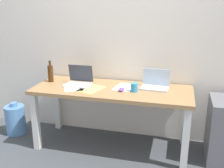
{
  "coord_description": "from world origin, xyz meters",
  "views": [
    {
      "loc": [
        0.71,
        -2.75,
        1.66
      ],
      "look_at": [
        0.0,
        0.0,
        0.78
      ],
      "focal_mm": 42.49,
      "sensor_mm": 36.0,
      "label": 1
    }
  ],
  "objects_px": {
    "laptop_left": "(79,81)",
    "beer_bottle": "(51,73)",
    "desk": "(112,96)",
    "computer_mouse": "(121,89)",
    "water_cooler_jug": "(15,119)",
    "coffee_mug": "(134,87)",
    "laptop_right": "(155,84)"
  },
  "relations": [
    {
      "from": "beer_bottle",
      "to": "coffee_mug",
      "type": "relative_size",
      "value": 2.74
    },
    {
      "from": "water_cooler_jug",
      "to": "laptop_left",
      "type": "bearing_deg",
      "value": 1.75
    },
    {
      "from": "desk",
      "to": "laptop_left",
      "type": "xyz_separation_m",
      "value": [
        -0.41,
        0.03,
        0.15
      ]
    },
    {
      "from": "water_cooler_jug",
      "to": "coffee_mug",
      "type": "bearing_deg",
      "value": -1.93
    },
    {
      "from": "coffee_mug",
      "to": "water_cooler_jug",
      "type": "height_order",
      "value": "coffee_mug"
    },
    {
      "from": "beer_bottle",
      "to": "coffee_mug",
      "type": "height_order",
      "value": "beer_bottle"
    },
    {
      "from": "desk",
      "to": "computer_mouse",
      "type": "bearing_deg",
      "value": -28.65
    },
    {
      "from": "laptop_right",
      "to": "beer_bottle",
      "type": "relative_size",
      "value": 1.21
    },
    {
      "from": "computer_mouse",
      "to": "laptop_right",
      "type": "bearing_deg",
      "value": 36.17
    },
    {
      "from": "desk",
      "to": "computer_mouse",
      "type": "relative_size",
      "value": 17.85
    },
    {
      "from": "laptop_left",
      "to": "beer_bottle",
      "type": "xyz_separation_m",
      "value": [
        -0.38,
        0.04,
        0.06
      ]
    },
    {
      "from": "desk",
      "to": "coffee_mug",
      "type": "height_order",
      "value": "coffee_mug"
    },
    {
      "from": "computer_mouse",
      "to": "coffee_mug",
      "type": "distance_m",
      "value": 0.14
    },
    {
      "from": "laptop_right",
      "to": "beer_bottle",
      "type": "xyz_separation_m",
      "value": [
        -1.26,
        -0.06,
        0.06
      ]
    },
    {
      "from": "laptop_left",
      "to": "beer_bottle",
      "type": "height_order",
      "value": "beer_bottle"
    },
    {
      "from": "laptop_left",
      "to": "beer_bottle",
      "type": "relative_size",
      "value": 1.13
    },
    {
      "from": "desk",
      "to": "beer_bottle",
      "type": "distance_m",
      "value": 0.82
    },
    {
      "from": "computer_mouse",
      "to": "laptop_left",
      "type": "bearing_deg",
      "value": 176.43
    },
    {
      "from": "coffee_mug",
      "to": "laptop_right",
      "type": "bearing_deg",
      "value": 40.86
    },
    {
      "from": "beer_bottle",
      "to": "desk",
      "type": "bearing_deg",
      "value": -4.82
    },
    {
      "from": "desk",
      "to": "laptop_right",
      "type": "xyz_separation_m",
      "value": [
        0.47,
        0.13,
        0.14
      ]
    },
    {
      "from": "beer_bottle",
      "to": "water_cooler_jug",
      "type": "height_order",
      "value": "beer_bottle"
    },
    {
      "from": "desk",
      "to": "computer_mouse",
      "type": "height_order",
      "value": "computer_mouse"
    },
    {
      "from": "computer_mouse",
      "to": "water_cooler_jug",
      "type": "height_order",
      "value": "computer_mouse"
    },
    {
      "from": "desk",
      "to": "beer_bottle",
      "type": "xyz_separation_m",
      "value": [
        -0.79,
        0.07,
        0.21
      ]
    },
    {
      "from": "laptop_left",
      "to": "computer_mouse",
      "type": "relative_size",
      "value": 2.95
    },
    {
      "from": "computer_mouse",
      "to": "water_cooler_jug",
      "type": "xyz_separation_m",
      "value": [
        -1.43,
        0.07,
        -0.55
      ]
    },
    {
      "from": "laptop_right",
      "to": "computer_mouse",
      "type": "bearing_deg",
      "value": -150.55
    },
    {
      "from": "desk",
      "to": "laptop_left",
      "type": "relative_size",
      "value": 6.05
    },
    {
      "from": "laptop_right",
      "to": "water_cooler_jug",
      "type": "height_order",
      "value": "laptop_right"
    },
    {
      "from": "laptop_right",
      "to": "computer_mouse",
      "type": "relative_size",
      "value": 3.15
    },
    {
      "from": "desk",
      "to": "laptop_right",
      "type": "bearing_deg",
      "value": 15.23
    }
  ]
}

